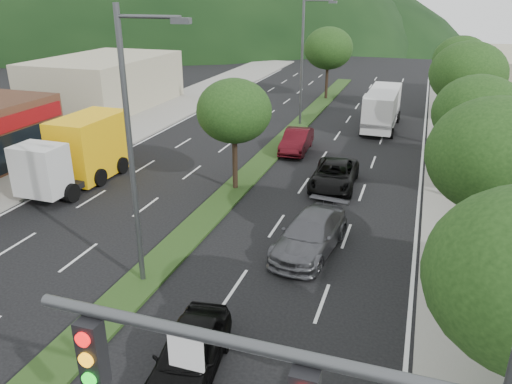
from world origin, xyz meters
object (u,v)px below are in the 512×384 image
(tree_med_far, at_px, (328,48))
(car_queue_c, at_px, (297,141))
(car_queue_a, at_px, (189,354))
(motorhome, at_px, (382,108))
(car_queue_b, at_px, (310,234))
(tree_r_d, at_px, (468,74))
(streetlight_mid, at_px, (305,55))
(car_queue_d, at_px, (334,175))
(tree_r_b, at_px, (497,156))
(tree_r_e, at_px, (461,60))
(tree_med_near, at_px, (234,111))
(tree_r_c, at_px, (478,114))
(streetlight_near, at_px, (135,141))
(box_truck, at_px, (81,153))

(tree_med_far, distance_m, car_queue_c, 18.64)
(car_queue_a, distance_m, motorhome, 30.25)
(car_queue_b, xyz_separation_m, motorhome, (0.88, 21.75, 0.85))
(tree_r_d, height_order, car_queue_b, tree_r_d)
(tree_r_d, xyz_separation_m, streetlight_mid, (-11.79, 3.00, 0.40))
(car_queue_c, xyz_separation_m, car_queue_d, (3.65, -5.86, -0.05))
(tree_med_far, bearing_deg, car_queue_b, -80.11)
(tree_r_b, bearing_deg, tree_r_e, 90.00)
(tree_med_near, bearing_deg, motorhome, 68.39)
(tree_r_c, relative_size, tree_r_e, 0.97)
(car_queue_d, bearing_deg, tree_med_near, -160.29)
(streetlight_near, height_order, car_queue_b, streetlight_near)
(car_queue_a, bearing_deg, tree_med_near, 97.88)
(streetlight_near, bearing_deg, box_truck, 136.88)
(car_queue_b, distance_m, car_queue_d, 7.67)
(tree_med_near, xyz_separation_m, box_truck, (-8.75, -1.61, -2.70))
(motorhome, bearing_deg, car_queue_d, -94.18)
(tree_med_far, distance_m, car_queue_d, 24.87)
(tree_r_b, height_order, streetlight_mid, streetlight_mid)
(tree_r_e, relative_size, tree_med_near, 1.11)
(streetlight_mid, xyz_separation_m, car_queue_a, (3.68, -29.00, -4.84))
(tree_r_e, relative_size, motorhome, 0.84)
(streetlight_near, relative_size, box_truck, 1.34)
(tree_med_far, height_order, streetlight_near, streetlight_near)
(tree_r_c, relative_size, tree_med_near, 1.08)
(tree_r_d, distance_m, car_queue_a, 27.60)
(tree_r_e, xyz_separation_m, box_truck, (-20.75, -23.61, -3.16))
(tree_r_d, xyz_separation_m, car_queue_b, (-6.49, -17.61, -4.41))
(streetlight_near, bearing_deg, tree_r_d, 61.80)
(motorhome, bearing_deg, streetlight_mid, -168.73)
(tree_r_e, bearing_deg, tree_med_far, 161.57)
(tree_r_c, xyz_separation_m, streetlight_mid, (-11.79, 13.00, 0.84))
(tree_r_b, relative_size, box_truck, 0.93)
(car_queue_b, relative_size, box_truck, 0.72)
(car_queue_d, bearing_deg, tree_med_far, 100.14)
(tree_med_far, bearing_deg, car_queue_a, -84.45)
(streetlight_near, relative_size, car_queue_b, 1.88)
(streetlight_near, distance_m, streetlight_mid, 25.00)
(tree_r_d, xyz_separation_m, streetlight_near, (-11.79, -22.00, 0.40))
(tree_r_c, height_order, tree_med_near, tree_r_c)
(tree_med_near, distance_m, streetlight_mid, 15.05)
(tree_med_far, relative_size, car_queue_a, 1.60)
(tree_r_b, xyz_separation_m, tree_r_d, (0.00, 18.00, 0.14))
(box_truck, bearing_deg, motorhome, -130.14)
(tree_r_c, height_order, car_queue_c, tree_r_c)
(car_queue_c, relative_size, box_truck, 0.62)
(streetlight_mid, bearing_deg, car_queue_d, -69.10)
(tree_r_c, height_order, car_queue_a, tree_r_c)
(tree_r_e, relative_size, car_queue_d, 1.31)
(tree_r_b, relative_size, car_queue_b, 1.30)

